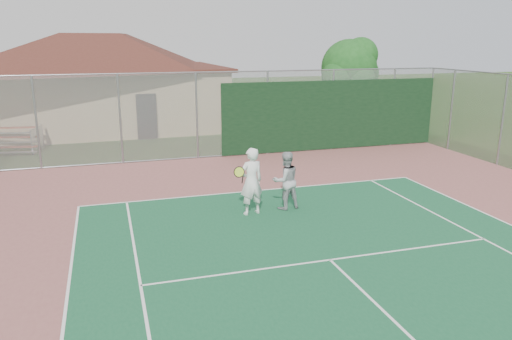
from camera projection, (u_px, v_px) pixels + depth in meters
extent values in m
cylinder|color=gray|center=(37.00, 123.00, 18.46)|extent=(0.08, 0.08, 3.50)
cylinder|color=gray|center=(120.00, 120.00, 19.30)|extent=(0.08, 0.08, 3.50)
cylinder|color=gray|center=(197.00, 116.00, 20.14)|extent=(0.08, 0.08, 3.50)
cylinder|color=gray|center=(267.00, 113.00, 20.99)|extent=(0.08, 0.08, 3.50)
cylinder|color=gray|center=(332.00, 110.00, 21.83)|extent=(0.08, 0.08, 3.50)
cylinder|color=gray|center=(393.00, 108.00, 22.67)|extent=(0.08, 0.08, 3.50)
cylinder|color=gray|center=(430.00, 106.00, 23.23)|extent=(0.08, 0.08, 3.50)
cylinder|color=gray|center=(220.00, 72.00, 19.98)|extent=(20.00, 0.05, 0.05)
cylinder|color=gray|center=(222.00, 156.00, 20.85)|extent=(20.00, 0.05, 0.05)
cube|color=#999EA0|center=(221.00, 115.00, 20.42)|extent=(20.00, 0.02, 3.50)
cube|color=black|center=(333.00, 115.00, 21.83)|extent=(10.00, 0.04, 3.00)
cylinder|color=gray|center=(451.00, 110.00, 21.84)|extent=(0.08, 0.08, 3.50)
cylinder|color=gray|center=(502.00, 121.00, 19.07)|extent=(0.08, 0.08, 3.50)
cube|color=#999EA0|center=(502.00, 121.00, 19.07)|extent=(0.02, 9.00, 3.50)
cube|color=tan|center=(101.00, 99.00, 27.50)|extent=(12.94, 8.84, 3.17)
cube|color=#55291F|center=(98.00, 69.00, 27.09)|extent=(13.48, 9.38, 0.19)
pyramid|color=#55291F|center=(95.00, 33.00, 26.62)|extent=(14.23, 9.72, 1.90)
cube|color=black|center=(147.00, 117.00, 24.27)|extent=(0.95, 0.06, 2.22)
cube|color=#A33F25|center=(3.00, 147.00, 21.13)|extent=(2.83, 0.73, 0.05)
cube|color=#B2B5BA|center=(2.00, 153.00, 20.96)|extent=(2.83, 0.70, 0.04)
cube|color=#A33F25|center=(4.00, 137.00, 21.53)|extent=(2.83, 0.73, 0.05)
cube|color=#B2B5BA|center=(4.00, 143.00, 21.36)|extent=(2.83, 0.70, 0.04)
cube|color=#A33F25|center=(5.00, 128.00, 21.92)|extent=(2.83, 0.73, 0.05)
cube|color=#B2B5BA|center=(5.00, 133.00, 21.75)|extent=(2.83, 0.70, 0.04)
cube|color=#B2B5BA|center=(37.00, 139.00, 21.93)|extent=(0.34, 1.68, 1.04)
cylinder|color=#342113|center=(347.00, 105.00, 27.17)|extent=(0.33, 0.33, 2.58)
sphere|color=#174B18|center=(349.00, 67.00, 26.65)|extent=(2.95, 2.95, 2.95)
sphere|color=#174B18|center=(360.00, 74.00, 27.23)|extent=(2.03, 2.03, 2.03)
sphere|color=#174B18|center=(339.00, 77.00, 26.22)|extent=(1.84, 1.84, 1.84)
sphere|color=#174B18|center=(359.00, 79.00, 26.08)|extent=(1.66, 1.66, 1.66)
sphere|color=#174B18|center=(338.00, 70.00, 27.30)|extent=(1.84, 1.84, 1.84)
sphere|color=#174B18|center=(360.00, 55.00, 26.47)|extent=(1.84, 1.84, 1.84)
imported|color=white|center=(251.00, 182.00, 13.74)|extent=(0.77, 0.58, 1.89)
imported|color=#A3A6A8|center=(286.00, 181.00, 14.23)|extent=(0.90, 0.74, 1.68)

